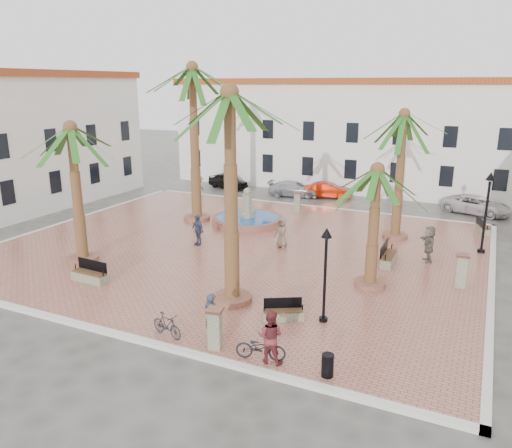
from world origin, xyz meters
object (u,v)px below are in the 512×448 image
object	(u,v)px
palm_e	(376,186)
pedestrian_fountain_b	(198,230)
palm_ne	(403,128)
pedestrian_fountain_a	(282,233)
car_silver	(294,189)
bench_e	(388,258)
car_black	(228,181)
palm_nw	(193,84)
car_red	(328,190)
fountain	(247,219)
cyclist_b	(270,337)
bench_ne	(483,228)
lamppost_s	(326,259)
bicycle_b	(167,325)
pedestrian_east	(429,244)
cyclist_a	(212,316)
bollard_se	(215,328)
litter_bin	(328,365)
pedestrian_north	(200,187)
lamppost_e	(488,199)
bench_s	(90,276)
car_white	(476,205)
bicycle_a	(261,347)
palm_sw	(72,144)
bench_se	(283,314)
palm_s	(230,118)

from	to	relation	value
palm_e	pedestrian_fountain_b	bearing A→B (deg)	170.17
palm_e	palm_ne	bearing A→B (deg)	92.32
pedestrian_fountain_a	car_silver	size ratio (longest dim) A/B	0.40
bench_e	car_black	distance (m)	21.88
palm_nw	car_red	xyz separation A→B (m)	(5.81, 10.90, -8.39)
fountain	cyclist_b	size ratio (longest dim) A/B	2.51
bench_ne	lamppost_s	distance (m)	16.79
bicycle_b	car_black	size ratio (longest dim) A/B	0.38
pedestrian_east	cyclist_a	bearing A→B (deg)	-47.14
bench_ne	bench_e	bearing A→B (deg)	134.42
bollard_se	car_black	distance (m)	28.36
lamppost_s	litter_bin	xyz separation A→B (m)	(1.28, -3.58, -2.19)
pedestrian_fountain_b	bench_e	bearing A→B (deg)	33.58
pedestrian_north	bench_ne	bearing A→B (deg)	-99.70
palm_nw	lamppost_e	xyz separation A→B (m)	(17.68, 0.83, -5.86)
bench_ne	bench_s	bearing A→B (deg)	117.19
litter_bin	car_white	distance (m)	24.96
lamppost_s	car_silver	bearing A→B (deg)	113.91
bicycle_b	bollard_se	bearing A→B (deg)	-76.01
fountain	car_white	distance (m)	16.69
palm_nw	bicycle_b	distance (m)	18.26
car_silver	bicycle_a	bearing A→B (deg)	-171.56
bench_e	litter_bin	xyz separation A→B (m)	(0.29, -11.19, 0.08)
palm_ne	pedestrian_fountain_b	bearing A→B (deg)	-147.95
bench_s	lamppost_s	distance (m)	11.38
palm_sw	bench_s	distance (m)	6.54
bench_se	car_white	xyz separation A→B (m)	(6.09, 21.69, 0.26)
palm_s	lamppost_s	size ratio (longest dim) A/B	2.36
litter_bin	car_silver	bearing A→B (deg)	113.32
bench_se	pedestrian_north	distance (m)	22.00
bollard_se	cyclist_b	distance (m)	2.08
fountain	bench_se	distance (m)	13.96
litter_bin	pedestrian_north	distance (m)	26.10
cyclist_b	bicycle_a	bearing A→B (deg)	-5.90
palm_nw	bicycle_b	bearing A→B (deg)	-62.07
palm_sw	bicycle_a	bearing A→B (deg)	-21.22
palm_ne	pedestrian_north	world-z (taller)	palm_ne
pedestrian_north	bench_e	bearing A→B (deg)	-125.96
palm_sw	bench_ne	world-z (taller)	palm_sw
bollard_se	bicycle_b	xyz separation A→B (m)	(-2.03, -0.00, -0.33)
bench_ne	car_silver	size ratio (longest dim) A/B	0.41
fountain	car_red	distance (m)	10.57
lamppost_s	pedestrian_north	world-z (taller)	lamppost_s
palm_ne	palm_nw	bearing A→B (deg)	-173.03
pedestrian_fountain_b	lamppost_e	bearing A→B (deg)	45.65
lamppost_e	pedestrian_north	distance (m)	21.51
palm_ne	lamppost_s	world-z (taller)	palm_ne
palm_sw	car_silver	size ratio (longest dim) A/B	1.69
palm_ne	bench_ne	xyz separation A→B (m)	(4.72, 3.48, -6.22)
palm_nw	lamppost_e	bearing A→B (deg)	2.68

